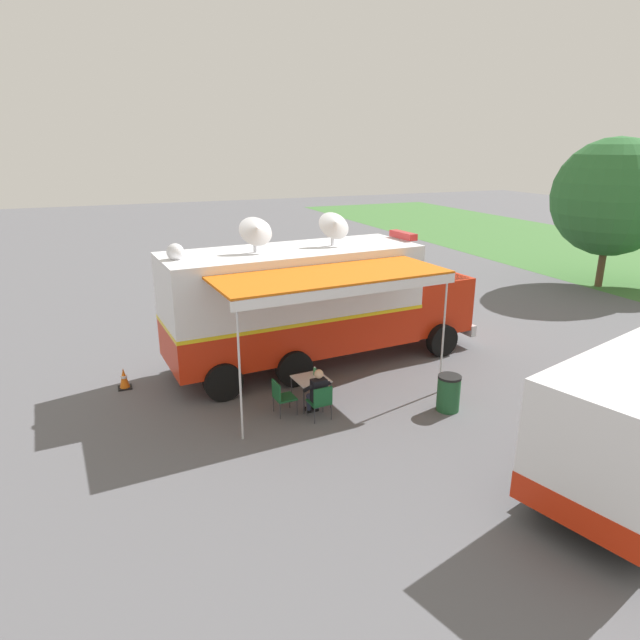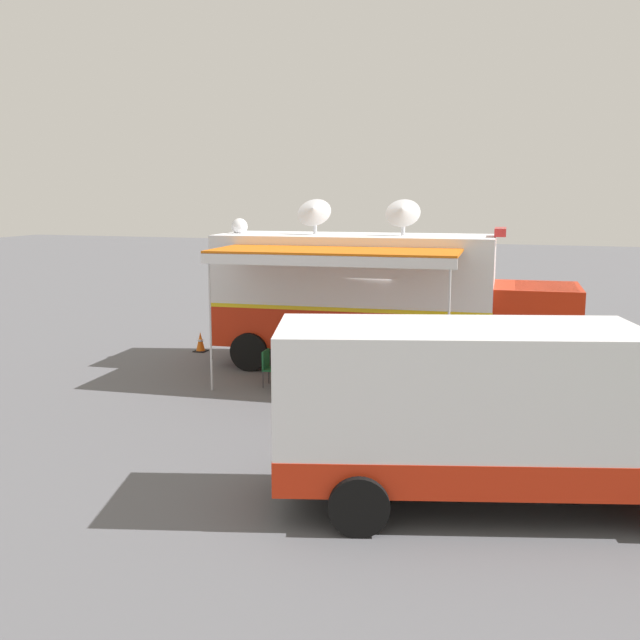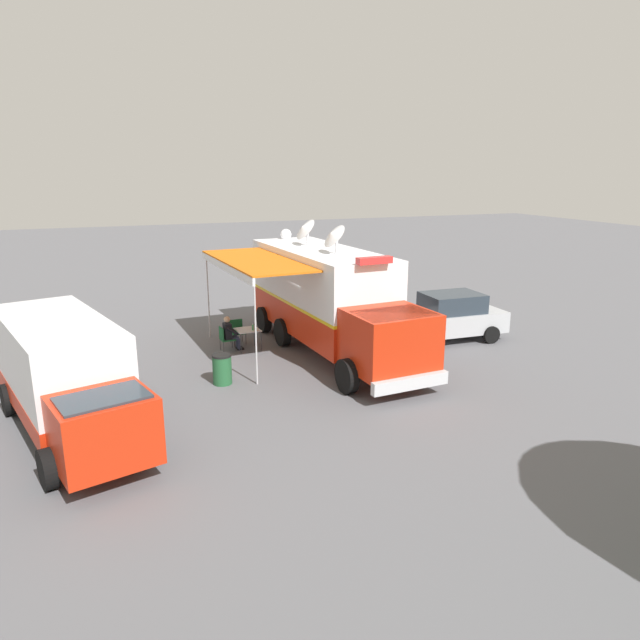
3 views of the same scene
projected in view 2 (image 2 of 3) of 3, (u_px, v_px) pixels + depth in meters
ground_plane at (354, 365)px, 20.09m from camera, size 100.00×100.00×0.00m
lot_stripe at (430, 354)px, 21.44m from camera, size 0.45×4.80×0.01m
command_truck at (382, 295)px, 19.55m from camera, size 5.38×9.64×4.53m
folding_table at (306, 359)px, 17.72m from camera, size 0.85×0.85×0.73m
water_bottle at (315, 352)px, 17.78m from camera, size 0.07×0.07×0.22m
folding_chair_at_table at (292, 373)px, 17.01m from camera, size 0.51×0.51×0.87m
folding_chair_beside_table at (271, 365)px, 17.83m from camera, size 0.51×0.51×0.87m
seated_responder at (294, 366)px, 17.17m from camera, size 0.68×0.58×1.25m
trash_bin at (420, 395)px, 15.39m from camera, size 0.57×0.57×0.91m
traffic_cone at (200, 342)px, 21.76m from camera, size 0.36×0.36×0.58m
support_truck at (493, 415)px, 10.86m from camera, size 3.79×7.10×2.70m
car_behind_truck at (425, 309)px, 24.02m from camera, size 4.26×2.13×1.76m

